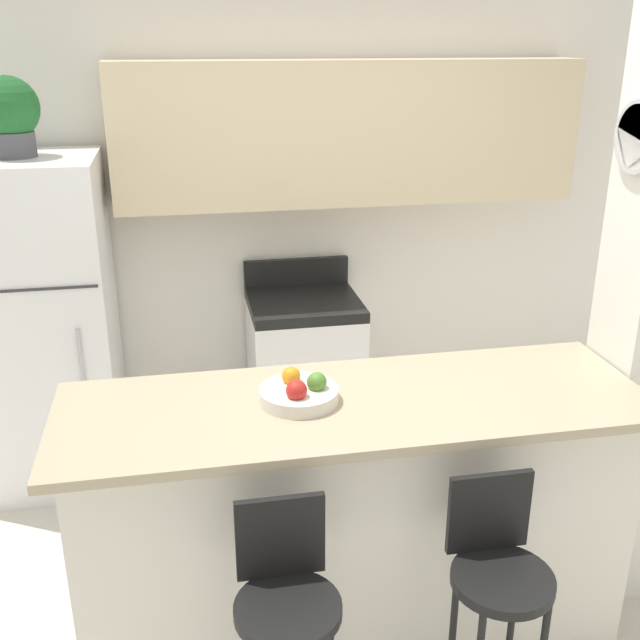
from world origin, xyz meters
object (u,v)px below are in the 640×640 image
(refrigerator, at_px, (39,326))
(fruit_bowl, at_px, (300,392))
(stove_range, at_px, (305,371))
(bar_stool_right, at_px, (497,583))
(bar_stool_left, at_px, (286,612))
(potted_plant_on_fridge, at_px, (8,114))

(refrigerator, bearing_deg, fruit_bowl, -53.07)
(stove_range, relative_size, fruit_bowl, 3.78)
(refrigerator, bearing_deg, bar_stool_right, -51.21)
(bar_stool_left, bearing_deg, fruit_bowl, 76.21)
(bar_stool_right, bearing_deg, potted_plant_on_fridge, 128.79)
(bar_stool_right, height_order, potted_plant_on_fridge, potted_plant_on_fridge)
(refrigerator, height_order, potted_plant_on_fridge, potted_plant_on_fridge)
(bar_stool_right, distance_m, potted_plant_on_fridge, 2.96)
(stove_range, distance_m, fruit_bowl, 1.74)
(refrigerator, relative_size, bar_stool_right, 1.73)
(refrigerator, relative_size, bar_stool_left, 1.73)
(fruit_bowl, bearing_deg, potted_plant_on_fridge, 126.92)
(bar_stool_right, height_order, fruit_bowl, fruit_bowl)
(bar_stool_left, xyz_separation_m, potted_plant_on_fridge, (-1.00, 2.08, 1.28))
(fruit_bowl, bearing_deg, refrigerator, 126.93)
(bar_stool_left, bearing_deg, bar_stool_right, 0.00)
(refrigerator, relative_size, fruit_bowl, 6.20)
(stove_range, height_order, potted_plant_on_fridge, potted_plant_on_fridge)
(bar_stool_left, distance_m, fruit_bowl, 0.74)
(potted_plant_on_fridge, bearing_deg, fruit_bowl, -53.08)
(stove_range, xyz_separation_m, potted_plant_on_fridge, (-1.43, -0.07, 1.50))
(bar_stool_left, distance_m, bar_stool_right, 0.68)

